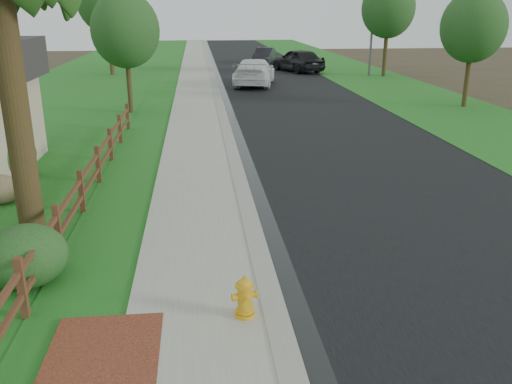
{
  "coord_description": "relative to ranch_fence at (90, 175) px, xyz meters",
  "views": [
    {
      "loc": [
        -0.73,
        -7.56,
        4.77
      ],
      "look_at": [
        0.47,
        3.59,
        0.95
      ],
      "focal_mm": 38.0,
      "sensor_mm": 36.0,
      "label": 1
    }
  ],
  "objects": [
    {
      "name": "sidewalk",
      "position": [
        2.7,
        28.6,
        -0.57
      ],
      "size": [
        2.2,
        90.0,
        0.1
      ],
      "primitive_type": "cube",
      "color": "gray",
      "rests_on": "ground"
    },
    {
      "name": "fire_hydrant",
      "position": [
        3.5,
        -6.42,
        -0.19
      ],
      "size": [
        0.47,
        0.38,
        0.71
      ],
      "color": "#F1A91C",
      "rests_on": "sidewalk"
    },
    {
      "name": "road",
      "position": [
        8.2,
        28.6,
        -0.61
      ],
      "size": [
        8.0,
        90.0,
        0.02
      ],
      "primitive_type": "cube",
      "color": "black",
      "rests_on": "ground"
    },
    {
      "name": "white_suv",
      "position": [
        6.58,
        21.33,
        0.25
      ],
      "size": [
        3.49,
        6.18,
        1.69
      ],
      "primitive_type": "imported",
      "rotation": [
        0.0,
        0.0,
        2.94
      ],
      "color": "white",
      "rests_on": "road"
    },
    {
      "name": "brick_patch",
      "position": [
        1.4,
        -7.4,
        -0.56
      ],
      "size": [
        1.6,
        2.4,
        0.11
      ],
      "primitive_type": "cube",
      "color": "maroon",
      "rests_on": "ground"
    },
    {
      "name": "dark_car_far",
      "position": [
        9.01,
        35.63,
        0.1
      ],
      "size": [
        2.65,
        4.47,
        1.39
      ],
      "primitive_type": "imported",
      "rotation": [
        0.0,
        0.0,
        -0.3
      ],
      "color": "black",
      "rests_on": "road"
    },
    {
      "name": "tree_mid_right",
      "position": [
        16.52,
        25.17,
        4.13
      ],
      "size": [
        3.77,
        3.77,
        6.83
      ],
      "color": "#382917",
      "rests_on": "ground"
    },
    {
      "name": "shrub_c",
      "position": [
        -2.9,
        1.96,
        0.11
      ],
      "size": [
        2.42,
        2.42,
        1.46
      ],
      "primitive_type": "ellipsoid",
      "rotation": [
        0.0,
        0.0,
        0.22
      ],
      "color": "#163F1C",
      "rests_on": "ground"
    },
    {
      "name": "ranch_fence",
      "position": [
        0.0,
        0.0,
        0.0
      ],
      "size": [
        0.12,
        16.92,
        1.1
      ],
      "color": "#492A18",
      "rests_on": "ground"
    },
    {
      "name": "dark_car_mid",
      "position": [
        10.8,
        28.87,
        0.29
      ],
      "size": [
        3.9,
        5.64,
        1.78
      ],
      "primitive_type": "imported",
      "rotation": [
        0.0,
        0.0,
        3.52
      ],
      "color": "black",
      "rests_on": "road"
    },
    {
      "name": "tree_near_left",
      "position": [
        -0.3,
        12.3,
        3.19
      ],
      "size": [
        3.12,
        3.12,
        5.54
      ],
      "color": "#382917",
      "rests_on": "ground"
    },
    {
      "name": "wet_gutter",
      "position": [
        4.35,
        28.6,
        -0.6
      ],
      "size": [
        0.5,
        90.0,
        0.0
      ],
      "primitive_type": "cube",
      "color": "black",
      "rests_on": "road"
    },
    {
      "name": "ground",
      "position": [
        3.6,
        -6.4,
        -0.62
      ],
      "size": [
        120.0,
        120.0,
        0.0
      ],
      "primitive_type": "plane",
      "color": "#3B2F20"
    },
    {
      "name": "streetlight",
      "position": [
        15.44,
        25.73,
        4.15
      ],
      "size": [
        1.94,
        0.39,
        8.41
      ],
      "color": "slate",
      "rests_on": "ground"
    },
    {
      "name": "tree_mid_left",
      "position": [
        -3.4,
        28.26,
        4.65
      ],
      "size": [
        4.27,
        4.27,
        7.63
      ],
      "color": "#382917",
      "rests_on": "ground"
    },
    {
      "name": "curb",
      "position": [
        4.0,
        28.6,
        -0.56
      ],
      "size": [
        0.4,
        90.0,
        0.12
      ],
      "primitive_type": "cube",
      "color": "gray",
      "rests_on": "ground"
    },
    {
      "name": "shrub_a",
      "position": [
        -0.3,
        -4.77,
        -0.06
      ],
      "size": [
        1.78,
        1.78,
        1.12
      ],
      "primitive_type": "ellipsoid",
      "rotation": [
        0.0,
        0.0,
        0.22
      ],
      "color": "#163F1C",
      "rests_on": "ground"
    },
    {
      "name": "verge_far",
      "position": [
        15.1,
        28.6,
        -0.6
      ],
      "size": [
        6.0,
        90.0,
        0.04
      ],
      "primitive_type": "cube",
      "color": "#1B611D",
      "rests_on": "ground"
    },
    {
      "name": "grass_strip",
      "position": [
        0.8,
        28.6,
        -0.59
      ],
      "size": [
        1.6,
        90.0,
        0.06
      ],
      "primitive_type": "cube",
      "color": "#1B611D",
      "rests_on": "ground"
    },
    {
      "name": "lawn_near",
      "position": [
        -4.4,
        28.6,
        -0.6
      ],
      "size": [
        9.0,
        90.0,
        0.04
      ],
      "primitive_type": "cube",
      "color": "#1B611D",
      "rests_on": "ground"
    },
    {
      "name": "tree_near_right",
      "position": [
        16.28,
        12.11,
        3.3
      ],
      "size": [
        3.14,
        3.14,
        5.65
      ],
      "color": "#382917",
      "rests_on": "ground"
    }
  ]
}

